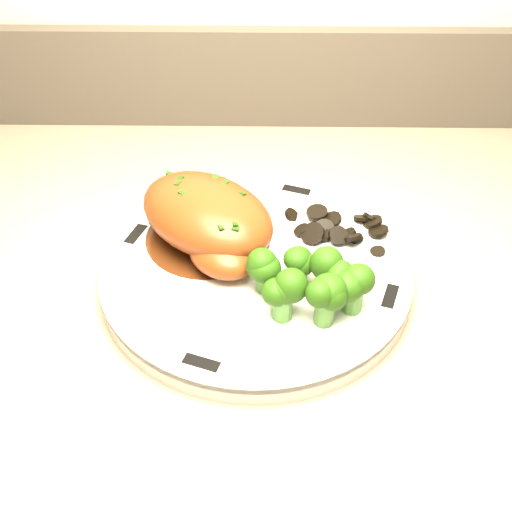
{
  "coord_description": "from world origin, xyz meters",
  "views": [
    {
      "loc": [
        -0.11,
        1.27,
        1.38
      ],
      "look_at": [
        -0.11,
        1.7,
        1.0
      ],
      "focal_mm": 45.0,
      "sensor_mm": 36.0,
      "label": 1
    }
  ],
  "objects": [
    {
      "name": "rim_accent_2",
      "position": [
        -0.23,
        1.74,
        0.99
      ],
      "size": [
        0.02,
        0.03,
        0.0
      ],
      "primitive_type": "cube",
      "rotation": [
        0.0,
        0.0,
        4.37
      ],
      "color": "black",
      "rests_on": "plate"
    },
    {
      "name": "rim_accent_0",
      "position": [
        0.0,
        1.66,
        0.99
      ],
      "size": [
        0.02,
        0.03,
        0.0
      ],
      "primitive_type": "cube",
      "rotation": [
        0.0,
        0.0,
        1.23
      ],
      "color": "black",
      "rests_on": "plate"
    },
    {
      "name": "plate",
      "position": [
        -0.11,
        1.7,
        0.98
      ],
      "size": [
        0.36,
        0.36,
        0.02
      ],
      "primitive_type": "cylinder",
      "rotation": [
        0.0,
        0.0,
        -0.36
      ],
      "color": "silver",
      "rests_on": "counter"
    },
    {
      "name": "rim_accent_1",
      "position": [
        -0.07,
        1.81,
        0.99
      ],
      "size": [
        0.03,
        0.02,
        0.0
      ],
      "primitive_type": "cube",
      "rotation": [
        0.0,
        0.0,
        2.8
      ],
      "color": "black",
      "rests_on": "plate"
    },
    {
      "name": "mushroom_pile",
      "position": [
        -0.04,
        1.74,
        1.0
      ],
      "size": [
        0.08,
        0.06,
        0.02
      ],
      "color": "black",
      "rests_on": "plate"
    },
    {
      "name": "gravy_pool",
      "position": [
        -0.16,
        1.73,
        0.99
      ],
      "size": [
        0.12,
        0.12,
        0.0
      ],
      "primitive_type": "cylinder",
      "color": "#3F1D0B",
      "rests_on": "plate"
    },
    {
      "name": "rim_accent_3",
      "position": [
        -0.15,
        1.58,
        0.99
      ],
      "size": [
        0.03,
        0.02,
        0.0
      ],
      "primitive_type": "cube",
      "rotation": [
        0.0,
        0.0,
        5.95
      ],
      "color": "black",
      "rests_on": "plate"
    },
    {
      "name": "chicken_breast",
      "position": [
        -0.16,
        1.73,
        1.02
      ],
      "size": [
        0.17,
        0.17,
        0.06
      ],
      "rotation": [
        0.0,
        0.0,
        -0.73
      ],
      "color": "brown",
      "rests_on": "plate"
    },
    {
      "name": "broccoli_florets",
      "position": [
        -0.07,
        1.65,
        1.01
      ],
      "size": [
        0.1,
        0.07,
        0.04
      ],
      "rotation": [
        0.0,
        0.0,
        0.43
      ],
      "color": "#51893A",
      "rests_on": "plate"
    }
  ]
}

